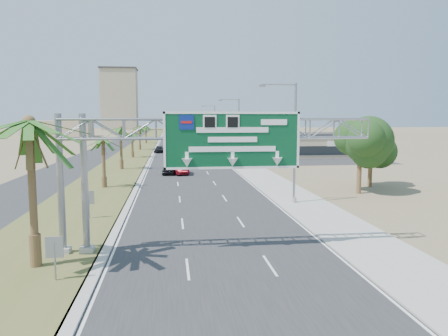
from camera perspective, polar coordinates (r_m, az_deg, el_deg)
road at (r=123.39m, az=-5.72°, el=3.24°), size 12.00×300.00×0.02m
sidewalk_right at (r=123.86m, az=-1.78°, el=3.30°), size 4.00×300.00×0.10m
median_grass at (r=123.57m, az=-10.36°, el=3.19°), size 7.00×300.00×0.12m
opposing_road at (r=124.18m, az=-13.59°, el=3.11°), size 8.00×300.00×0.02m
sign_gantry at (r=23.16m, az=-2.87°, el=3.80°), size 16.75×1.24×7.50m
palm_near at (r=22.12m, az=-24.12°, el=5.36°), size 5.70×5.70×8.35m
palm_row_b at (r=45.71m, az=-15.53°, el=3.49°), size 3.99×3.99×5.95m
palm_row_c at (r=61.54m, az=-13.36°, el=5.01°), size 3.99×3.99×6.75m
palm_row_d at (r=79.49m, az=-11.91°, el=4.47°), size 3.99×3.99×5.45m
palm_row_e at (r=98.40m, az=-10.98°, el=5.26°), size 3.99×3.99×6.15m
palm_row_f at (r=123.36m, az=-10.18°, el=5.35°), size 3.99×3.99×5.75m
streetlight_near at (r=36.63m, az=8.92°, el=2.62°), size 3.27×0.44×10.00m
streetlight_mid at (r=65.96m, az=1.77°, el=4.43°), size 3.27×0.44×10.00m
streetlight_far at (r=101.67m, az=-1.33°, el=5.20°), size 3.27×0.44×10.00m
signal_mast at (r=85.52m, az=-1.69°, el=5.03°), size 10.28×0.71×8.00m
store_building at (r=83.08m, az=10.36°, el=2.92°), size 18.00×10.00×4.00m
oak_near at (r=43.05m, az=17.36°, el=2.76°), size 4.50×4.50×6.80m
oak_far at (r=47.98m, az=18.64°, el=2.23°), size 3.50×3.50×5.60m
median_signback_a at (r=20.62m, az=-21.27°, el=-10.01°), size 0.75×0.08×2.08m
median_signback_b at (r=32.19m, az=-17.24°, el=-3.96°), size 0.75×0.08×2.08m
tower_distant at (r=264.97m, az=-13.48°, el=8.66°), size 20.00×16.00×35.00m
building_distant_left at (r=178.28m, az=-20.78°, el=4.83°), size 24.00×14.00×6.00m
building_distant_right at (r=156.67m, az=5.09°, el=4.86°), size 20.00×12.00×5.00m
car_left_lane at (r=55.95m, az=-7.15°, el=-0.13°), size 1.97×4.11×1.36m
car_mid_lane at (r=55.95m, az=-5.68°, el=-0.02°), size 2.09×4.79×1.53m
car_right_lane at (r=81.14m, az=-3.63°, el=1.99°), size 2.50×5.02×1.37m
car_far at (r=90.65m, az=-8.48°, el=2.39°), size 2.18×4.55×1.28m
pole_sign_red_near at (r=71.15m, az=3.62°, el=5.75°), size 2.42×0.68×7.94m
pole_sign_blue at (r=76.95m, az=4.83°, el=4.93°), size 2.02×0.70×6.89m
pole_sign_red_far at (r=100.95m, az=0.27°, el=6.24°), size 2.18×0.98×8.29m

